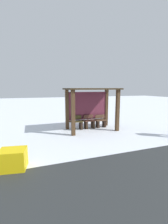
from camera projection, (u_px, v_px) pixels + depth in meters
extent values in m
plane|color=white|center=(92.00, 130.00, 8.19)|extent=(60.00, 60.00, 0.00)
cube|color=#452F1C|center=(73.00, 113.00, 7.04)|extent=(0.17, 0.17, 2.17)
cube|color=#452F1C|center=(118.00, 111.00, 7.84)|extent=(0.17, 0.17, 2.17)
cube|color=#452F1C|center=(67.00, 110.00, 8.20)|extent=(0.17, 0.17, 2.17)
cube|color=#452F1C|center=(106.00, 108.00, 8.99)|extent=(0.17, 0.17, 2.17)
cube|color=black|center=(92.00, 89.00, 7.84)|extent=(2.78, 1.62, 0.08)
cube|color=maroon|center=(88.00, 106.00, 8.57)|extent=(2.24, 0.08, 1.57)
cube|color=#452F1C|center=(88.00, 120.00, 8.68)|extent=(2.24, 0.06, 0.08)
cube|color=#41391C|center=(77.00, 121.00, 8.18)|extent=(0.62, 0.41, 0.04)
cube|color=#41391C|center=(76.00, 117.00, 8.32)|extent=(0.59, 0.04, 0.20)
cube|color=black|center=(81.00, 125.00, 8.28)|extent=(0.12, 0.35, 0.43)
cube|color=black|center=(74.00, 126.00, 8.15)|extent=(0.12, 0.35, 0.43)
cube|color=#523126|center=(89.00, 121.00, 8.42)|extent=(0.62, 0.39, 0.05)
cube|color=#523126|center=(88.00, 116.00, 8.55)|extent=(0.59, 0.04, 0.20)
cube|color=#2F1F15|center=(93.00, 124.00, 8.52)|extent=(0.12, 0.33, 0.42)
cube|color=#2F1F15|center=(86.00, 125.00, 8.38)|extent=(0.12, 0.33, 0.42)
cube|color=brown|center=(101.00, 120.00, 8.66)|extent=(0.62, 0.34, 0.04)
cube|color=brown|center=(100.00, 116.00, 8.77)|extent=(0.59, 0.04, 0.20)
cube|color=black|center=(104.00, 124.00, 8.76)|extent=(0.12, 0.29, 0.39)
cube|color=black|center=(98.00, 124.00, 8.62)|extent=(0.12, 0.29, 0.39)
cube|color=yellow|center=(13.00, 159.00, 4.17)|extent=(0.78, 0.66, 0.57)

